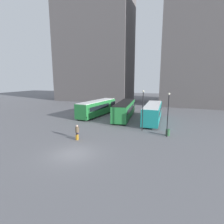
% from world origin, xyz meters
% --- Properties ---
extents(ground_plane, '(160.00, 160.00, 0.00)m').
position_xyz_m(ground_plane, '(0.00, 0.00, 0.00)').
color(ground_plane, slate).
extents(building_block_left, '(24.97, 12.82, 36.67)m').
position_xyz_m(building_block_left, '(-17.53, 42.09, 18.33)').
color(building_block_left, '#5B5656').
rests_on(building_block_left, ground_plane).
extents(bus_0, '(3.86, 11.52, 2.99)m').
position_xyz_m(bus_0, '(-5.56, 17.87, 1.63)').
color(bus_0, '#237A38').
rests_on(bus_0, ground_plane).
extents(bus_1, '(3.90, 12.35, 2.99)m').
position_xyz_m(bus_1, '(0.18, 17.66, 1.63)').
color(bus_1, '#237A38').
rests_on(bus_1, ground_plane).
extents(bus_2, '(2.95, 11.28, 3.00)m').
position_xyz_m(bus_2, '(5.56, 16.48, 1.64)').
color(bus_2, '#19847F').
rests_on(bus_2, ground_plane).
extents(traveler, '(0.45, 0.45, 1.73)m').
position_xyz_m(traveler, '(-1.99, 4.12, 1.03)').
color(traveler, '#382D4C').
rests_on(traveler, ground_plane).
extents(suitcase, '(0.22, 0.34, 0.96)m').
position_xyz_m(suitcase, '(-1.74, 3.67, 0.34)').
color(suitcase, '#B27A1E').
rests_on(suitcase, ground_plane).
extents(lamp_post_0, '(0.28, 0.28, 5.59)m').
position_xyz_m(lamp_post_0, '(8.33, 8.52, 3.30)').
color(lamp_post_0, black).
rests_on(lamp_post_0, ground_plane).
extents(lamp_post_1, '(0.28, 0.28, 5.72)m').
position_xyz_m(lamp_post_1, '(4.92, 10.14, 3.36)').
color(lamp_post_1, black).
rests_on(lamp_post_1, ground_plane).
extents(trash_bin, '(0.52, 0.52, 0.85)m').
position_xyz_m(trash_bin, '(8.43, 9.10, 0.42)').
color(trash_bin, '#285633').
rests_on(trash_bin, ground_plane).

